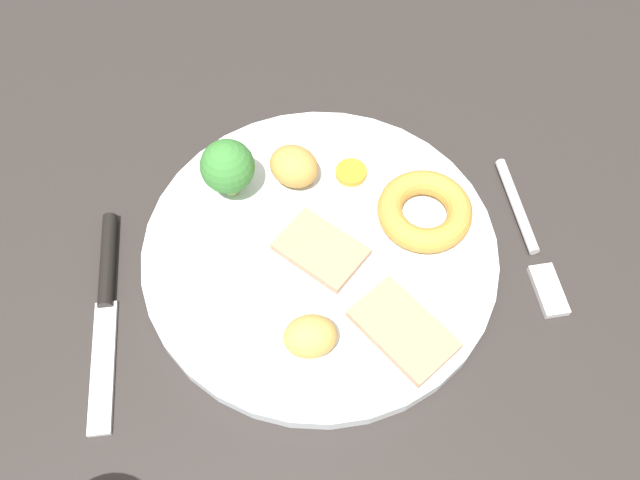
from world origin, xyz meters
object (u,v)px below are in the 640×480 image
object	(u,v)px
dinner_plate	(320,251)
knife	(106,297)
yorkshire_pudding	(425,211)
broccoli_floret	(228,167)
carrot_coin_front	(351,173)
meat_slice_under	(403,330)
roast_potato_right	(315,335)
roast_potato_left	(294,166)
meat_slice_main	(321,249)
fork	(529,239)

from	to	relation	value
dinner_plate	knife	bearing A→B (deg)	-0.58
yorkshire_pudding	broccoli_floret	world-z (taller)	broccoli_floret
yorkshire_pudding	carrot_coin_front	world-z (taller)	yorkshire_pudding
meat_slice_under	broccoli_floret	distance (cm)	19.20
yorkshire_pudding	knife	size ratio (longest dim) A/B	0.42
roast_potato_right	meat_slice_under	bearing A→B (deg)	174.03
dinner_plate	knife	distance (cm)	17.53
dinner_plate	roast_potato_left	world-z (taller)	roast_potato_left
dinner_plate	carrot_coin_front	bearing A→B (deg)	-124.53
meat_slice_main	roast_potato_left	distance (cm)	7.86
fork	meat_slice_main	bearing A→B (deg)	-93.22
dinner_plate	yorkshire_pudding	distance (cm)	9.24
yorkshire_pudding	broccoli_floret	distance (cm)	16.57
meat_slice_main	knife	distance (cm)	17.51
dinner_plate	meat_slice_under	xyz separation A→B (cm)	(-4.24, 8.79, 1.10)
broccoli_floret	knife	distance (cm)	14.19
meat_slice_main	fork	world-z (taller)	meat_slice_main
broccoli_floret	roast_potato_left	bearing A→B (deg)	-179.58
meat_slice_main	broccoli_floret	bearing A→B (deg)	-52.58
roast_potato_right	broccoli_floret	distance (cm)	15.80
broccoli_floret	fork	distance (cm)	25.84
carrot_coin_front	dinner_plate	bearing A→B (deg)	55.47
meat_slice_main	knife	bearing A→B (deg)	-2.28
yorkshire_pudding	carrot_coin_front	xyz separation A→B (cm)	(4.66, -5.79, -0.75)
dinner_plate	broccoli_floret	xyz separation A→B (cm)	(5.97, -7.19, 4.07)
meat_slice_under	broccoli_floret	bearing A→B (deg)	-57.41
fork	knife	world-z (taller)	knife
roast_potato_right	broccoli_floret	world-z (taller)	broccoli_floret
roast_potato_right	knife	size ratio (longest dim) A/B	0.21
roast_potato_right	fork	world-z (taller)	roast_potato_right
broccoli_floret	knife	bearing A→B (deg)	31.26
meat_slice_main	carrot_coin_front	size ratio (longest dim) A/B	2.48
meat_slice_under	knife	xyz separation A→B (cm)	(21.77, -8.97, -1.35)
knife	roast_potato_right	bearing A→B (deg)	68.76
dinner_plate	roast_potato_right	distance (cm)	8.74
roast_potato_left	carrot_coin_front	distance (cm)	5.11
yorkshire_pudding	meat_slice_under	bearing A→B (deg)	62.90
meat_slice_main	fork	bearing A→B (deg)	171.99
meat_slice_under	knife	bearing A→B (deg)	-22.39
yorkshire_pudding	broccoli_floret	size ratio (longest dim) A/B	1.38
dinner_plate	yorkshire_pudding	world-z (taller)	yorkshire_pudding
meat_slice_main	meat_slice_under	distance (cm)	9.33
dinner_plate	roast_potato_left	distance (cm)	7.62
dinner_plate	broccoli_floret	distance (cm)	10.19
meat_slice_under	broccoli_floret	xyz separation A→B (cm)	(10.22, -15.98, 2.97)
carrot_coin_front	fork	world-z (taller)	carrot_coin_front
dinner_plate	carrot_coin_front	distance (cm)	7.82
meat_slice_under	broccoli_floret	world-z (taller)	broccoli_floret
fork	roast_potato_right	bearing A→B (deg)	-70.70
roast_potato_left	fork	world-z (taller)	roast_potato_left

